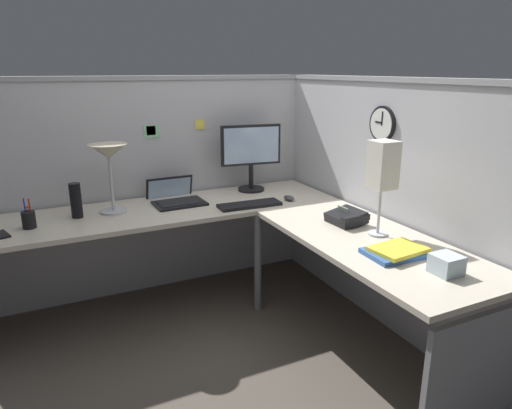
{
  "coord_description": "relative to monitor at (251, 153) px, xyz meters",
  "views": [
    {
      "loc": [
        -1.12,
        -2.44,
        1.63
      ],
      "look_at": [
        0.12,
        0.1,
        0.79
      ],
      "focal_mm": 32.26,
      "sensor_mm": 36.0,
      "label": 1
    }
  ],
  "objects": [
    {
      "name": "pinned_note_rightmost",
      "position": [
        -0.34,
        0.18,
        0.21
      ],
      "size": [
        0.07,
        0.0,
        0.07
      ],
      "primitive_type": "cube",
      "color": "#EAD84C"
    },
    {
      "name": "desk_lamp_dome",
      "position": [
        -1.04,
        -0.12,
        0.07
      ],
      "size": [
        0.24,
        0.24,
        0.44
      ],
      "color": "#B7BABF",
      "rests_on": "desk"
    },
    {
      "name": "pen_cup",
      "position": [
        -1.54,
        -0.22,
        -0.24
      ],
      "size": [
        0.08,
        0.08,
        0.18
      ],
      "color": "black",
      "rests_on": "desk"
    },
    {
      "name": "desk",
      "position": [
        -0.48,
        -0.69,
        -0.39
      ],
      "size": [
        2.35,
        2.15,
        0.73
      ],
      "color": "beige",
      "rests_on": "ground"
    },
    {
      "name": "desk_lamp_paper",
      "position": [
        0.22,
        -1.19,
        0.09
      ],
      "size": [
        0.13,
        0.13,
        0.53
      ],
      "color": "#B7BABF",
      "rests_on": "desk"
    },
    {
      "name": "monitor",
      "position": [
        0.0,
        0.0,
        0.0
      ],
      "size": [
        0.46,
        0.2,
        0.5
      ],
      "color": "black",
      "rests_on": "desk"
    },
    {
      "name": "book_stack",
      "position": [
        0.1,
        -1.47,
        -0.27
      ],
      "size": [
        0.3,
        0.23,
        0.04
      ],
      "color": "#335999",
      "rests_on": "desk"
    },
    {
      "name": "cell_phone",
      "position": [
        -1.69,
        -0.28,
        -0.29
      ],
      "size": [
        0.11,
        0.16,
        0.01
      ],
      "primitive_type": "cube",
      "rotation": [
        0.0,
        0.0,
        0.3
      ],
      "color": "black",
      "rests_on": "desk"
    },
    {
      "name": "pinned_note_leftmost",
      "position": [
        -0.69,
        0.18,
        0.18
      ],
      "size": [
        0.11,
        0.0,
        0.09
      ],
      "primitive_type": "cube",
      "color": "#8CCC99"
    },
    {
      "name": "pinned_note_middle",
      "position": [
        -0.7,
        0.18,
        0.18
      ],
      "size": [
        0.06,
        0.0,
        0.06
      ],
      "primitive_type": "cube",
      "color": "pink"
    },
    {
      "name": "thermos_flask",
      "position": [
        -1.26,
        -0.13,
        -0.18
      ],
      "size": [
        0.07,
        0.07,
        0.22
      ],
      "primitive_type": "cylinder",
      "color": "black",
      "rests_on": "desk"
    },
    {
      "name": "wall_clock",
      "position": [
        0.48,
        -0.87,
        0.28
      ],
      "size": [
        0.04,
        0.22,
        0.22
      ],
      "color": "black"
    },
    {
      "name": "keyboard",
      "position": [
        -0.19,
        -0.38,
        -0.28
      ],
      "size": [
        0.44,
        0.16,
        0.02
      ],
      "primitive_type": "cube",
      "rotation": [
        0.0,
        0.0,
        -0.04
      ],
      "color": "black",
      "rests_on": "desk"
    },
    {
      "name": "cubicle_wall_back",
      "position": [
        -0.7,
        0.23,
        -0.23
      ],
      "size": [
        2.57,
        0.12,
        1.58
      ],
      "color": "#B2B2B7",
      "rests_on": "ground"
    },
    {
      "name": "office_phone",
      "position": [
        0.18,
        -0.96,
        -0.26
      ],
      "size": [
        0.2,
        0.21,
        0.11
      ],
      "color": "black",
      "rests_on": "desk"
    },
    {
      "name": "laptop",
      "position": [
        -0.61,
        -0.03,
        -0.27
      ],
      "size": [
        0.35,
        0.39,
        0.22
      ],
      "color": "black",
      "rests_on": "desk"
    },
    {
      "name": "cubicle_wall_right",
      "position": [
        0.53,
        -0.9,
        -0.23
      ],
      "size": [
        0.12,
        2.37,
        1.58
      ],
      "color": "#B2B2B7",
      "rests_on": "ground"
    },
    {
      "name": "computer_mouse",
      "position": [
        0.12,
        -0.37,
        -0.28
      ],
      "size": [
        0.06,
        0.1,
        0.03
      ],
      "primitive_type": "ellipsoid",
      "color": "#38383D",
      "rests_on": "desk"
    },
    {
      "name": "ground_plane",
      "position": [
        -0.34,
        -0.64,
        -1.02
      ],
      "size": [
        6.8,
        6.8,
        0.0
      ],
      "primitive_type": "plane",
      "color": "#4C443D"
    },
    {
      "name": "tissue_box",
      "position": [
        0.16,
        -1.73,
        -0.25
      ],
      "size": [
        0.12,
        0.12,
        0.09
      ],
      "primitive_type": "cube",
      "color": "silver",
      "rests_on": "desk"
    }
  ]
}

